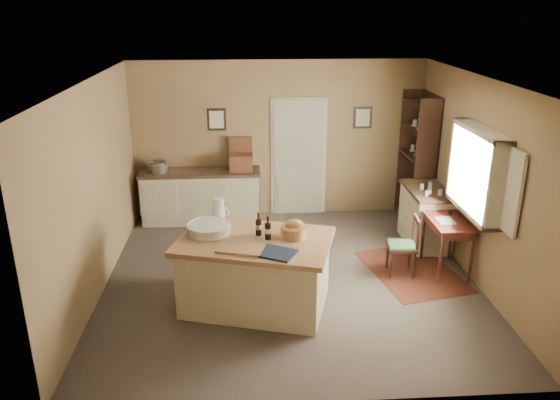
{
  "coord_description": "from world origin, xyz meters",
  "views": [
    {
      "loc": [
        -0.58,
        -6.69,
        3.61
      ],
      "look_at": [
        -0.14,
        0.01,
        1.15
      ],
      "focal_mm": 35.0,
      "sensor_mm": 36.0,
      "label": 1
    }
  ],
  "objects_px": {
    "right_cabinet": "(426,216)",
    "desk_chair": "(402,246)",
    "work_island": "(254,271)",
    "writing_desk": "(448,227)",
    "shelving_unit": "(420,159)",
    "sideboard": "(202,194)"
  },
  "relations": [
    {
      "from": "right_cabinet",
      "to": "desk_chair",
      "type": "bearing_deg",
      "value": -123.48
    },
    {
      "from": "work_island",
      "to": "writing_desk",
      "type": "xyz_separation_m",
      "value": [
        2.7,
        0.76,
        0.18
      ]
    },
    {
      "from": "work_island",
      "to": "shelving_unit",
      "type": "height_order",
      "value": "shelving_unit"
    },
    {
      "from": "writing_desk",
      "to": "shelving_unit",
      "type": "xyz_separation_m",
      "value": [
        0.16,
        1.92,
        0.43
      ]
    },
    {
      "from": "work_island",
      "to": "right_cabinet",
      "type": "bearing_deg",
      "value": 48.05
    },
    {
      "from": "desk_chair",
      "to": "right_cabinet",
      "type": "bearing_deg",
      "value": 62.4
    },
    {
      "from": "work_island",
      "to": "right_cabinet",
      "type": "xyz_separation_m",
      "value": [
        2.7,
        1.69,
        -0.02
      ]
    },
    {
      "from": "sideboard",
      "to": "desk_chair",
      "type": "xyz_separation_m",
      "value": [
        2.89,
        -2.16,
        -0.07
      ]
    },
    {
      "from": "right_cabinet",
      "to": "shelving_unit",
      "type": "relative_size",
      "value": 0.48
    },
    {
      "from": "sideboard",
      "to": "writing_desk",
      "type": "distance_m",
      "value": 4.13
    },
    {
      "from": "writing_desk",
      "to": "shelving_unit",
      "type": "bearing_deg",
      "value": 85.32
    },
    {
      "from": "shelving_unit",
      "to": "right_cabinet",
      "type": "bearing_deg",
      "value": -99.06
    },
    {
      "from": "writing_desk",
      "to": "right_cabinet",
      "type": "height_order",
      "value": "right_cabinet"
    },
    {
      "from": "work_island",
      "to": "right_cabinet",
      "type": "distance_m",
      "value": 3.18
    },
    {
      "from": "shelving_unit",
      "to": "writing_desk",
      "type": "bearing_deg",
      "value": -94.68
    },
    {
      "from": "sideboard",
      "to": "desk_chair",
      "type": "bearing_deg",
      "value": -36.79
    },
    {
      "from": "desk_chair",
      "to": "shelving_unit",
      "type": "distance_m",
      "value": 2.23
    },
    {
      "from": "work_island",
      "to": "shelving_unit",
      "type": "relative_size",
      "value": 0.94
    },
    {
      "from": "sideboard",
      "to": "right_cabinet",
      "type": "relative_size",
      "value": 1.91
    },
    {
      "from": "work_island",
      "to": "sideboard",
      "type": "distance_m",
      "value": 3.0
    },
    {
      "from": "sideboard",
      "to": "right_cabinet",
      "type": "xyz_separation_m",
      "value": [
        3.54,
        -1.19,
        -0.02
      ]
    },
    {
      "from": "shelving_unit",
      "to": "sideboard",
      "type": "bearing_deg",
      "value": 176.9
    }
  ]
}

